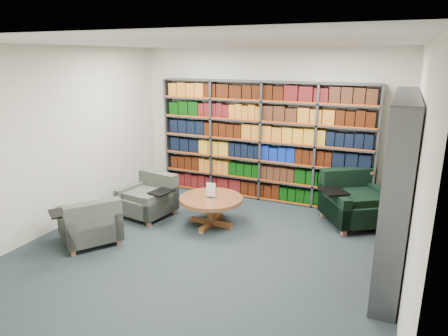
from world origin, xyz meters
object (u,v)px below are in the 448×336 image
at_px(chair_teal_front, 91,225).
at_px(coffee_table, 211,203).
at_px(chair_teal_left, 150,199).
at_px(chair_green_right, 353,202).

xyz_separation_m(chair_teal_front, coffee_table, (1.31, 1.29, 0.10)).
height_order(chair_teal_left, chair_teal_front, chair_teal_front).
height_order(chair_green_right, chair_teal_front, chair_green_right).
bearing_deg(chair_green_right, coffee_table, -152.64).
height_order(chair_green_right, coffee_table, chair_green_right).
xyz_separation_m(chair_green_right, coffee_table, (-2.06, -1.07, 0.04)).
distance_m(chair_teal_left, chair_teal_front, 1.29).
relative_size(chair_teal_left, coffee_table, 0.96).
distance_m(chair_green_right, coffee_table, 2.33).
bearing_deg(coffee_table, chair_teal_front, -135.36).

